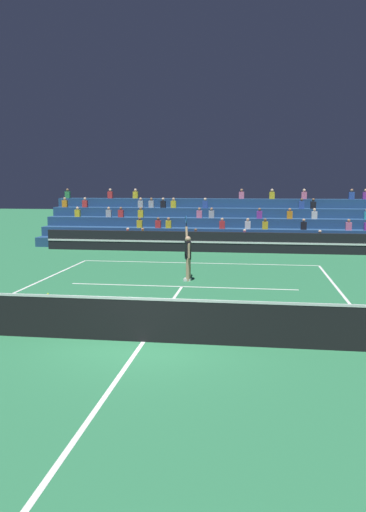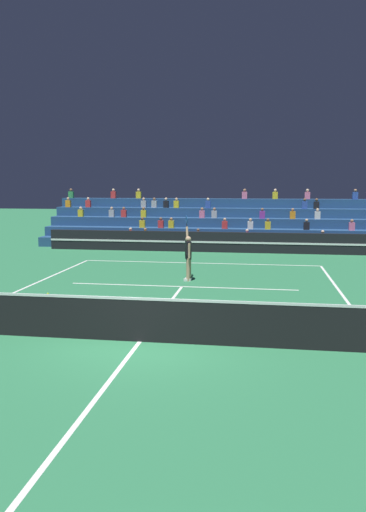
% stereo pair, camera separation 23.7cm
% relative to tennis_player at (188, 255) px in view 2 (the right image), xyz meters
% --- Properties ---
extents(ground_plane, '(120.00, 120.00, 0.00)m').
position_rel_tennis_player_xyz_m(ground_plane, '(-0.06, -7.60, -0.99)').
color(ground_plane, '#2D7A4C').
extents(court_lines, '(11.10, 23.90, 0.01)m').
position_rel_tennis_player_xyz_m(court_lines, '(-0.06, -7.60, -0.99)').
color(court_lines, white).
rests_on(court_lines, ground).
extents(tennis_net, '(12.00, 0.10, 1.10)m').
position_rel_tennis_player_xyz_m(tennis_net, '(-0.06, -7.60, -0.44)').
color(tennis_net, '#2D6B38').
rests_on(tennis_net, ground).
extents(sponsor_banner_wall, '(18.00, 0.26, 1.10)m').
position_rel_tennis_player_xyz_m(sponsor_banner_wall, '(-0.06, 8.25, -0.44)').
color(sponsor_banner_wall, black).
rests_on(sponsor_banner_wall, ground).
extents(bleacher_stand, '(20.41, 4.75, 3.38)m').
position_rel_tennis_player_xyz_m(bleacher_stand, '(-0.06, 12.05, 0.03)').
color(bleacher_stand, navy).
rests_on(bleacher_stand, ground).
extents(tennis_player, '(0.34, 0.90, 2.50)m').
position_rel_tennis_player_xyz_m(tennis_player, '(0.00, 0.00, 0.00)').
color(tennis_player, tan).
rests_on(tennis_player, ground).
extents(tennis_ball, '(0.07, 0.07, 0.07)m').
position_rel_tennis_player_xyz_m(tennis_ball, '(-4.29, -3.17, -0.96)').
color(tennis_ball, '#C6DB33').
rests_on(tennis_ball, ground).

